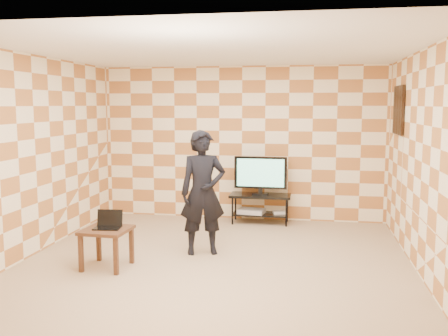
{
  "coord_description": "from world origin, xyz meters",
  "views": [
    {
      "loc": [
        1.16,
        -6.22,
        2.03
      ],
      "look_at": [
        0.0,
        0.6,
        1.15
      ],
      "focal_mm": 40.0,
      "sensor_mm": 36.0,
      "label": 1
    }
  ],
  "objects_px": {
    "tv_stand": "(260,202)",
    "person": "(203,193)",
    "tv": "(260,174)",
    "side_table": "(107,235)"
  },
  "relations": [
    {
      "from": "tv_stand",
      "to": "person",
      "type": "height_order",
      "value": "person"
    },
    {
      "from": "tv",
      "to": "side_table",
      "type": "xyz_separation_m",
      "value": [
        -1.66,
        -2.68,
        -0.45
      ]
    },
    {
      "from": "tv",
      "to": "person",
      "type": "bearing_deg",
      "value": -107.8
    },
    {
      "from": "side_table",
      "to": "tv",
      "type": "bearing_deg",
      "value": 58.19
    },
    {
      "from": "tv_stand",
      "to": "tv",
      "type": "relative_size",
      "value": 1.15
    },
    {
      "from": "tv_stand",
      "to": "side_table",
      "type": "height_order",
      "value": "same"
    },
    {
      "from": "tv_stand",
      "to": "tv",
      "type": "xyz_separation_m",
      "value": [
        0.0,
        -0.0,
        0.5
      ]
    },
    {
      "from": "tv",
      "to": "person",
      "type": "height_order",
      "value": "person"
    },
    {
      "from": "person",
      "to": "tv",
      "type": "bearing_deg",
      "value": 53.5
    },
    {
      "from": "tv",
      "to": "person",
      "type": "xyz_separation_m",
      "value": [
        -0.6,
        -1.88,
        -0.02
      ]
    }
  ]
}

